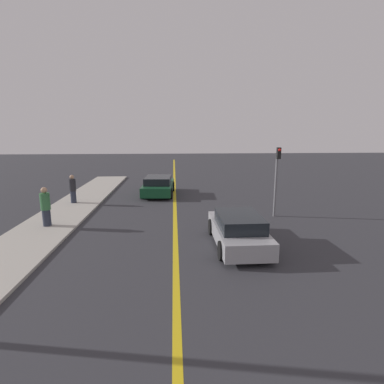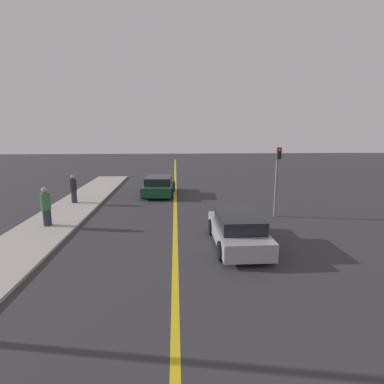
# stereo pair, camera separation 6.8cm
# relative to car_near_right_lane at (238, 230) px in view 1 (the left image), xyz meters

# --- Properties ---
(road_center_line) EXTENTS (0.20, 60.00, 0.01)m
(road_center_line) POSITION_rel_car_near_right_lane_xyz_m (-2.35, 3.92, -0.61)
(road_center_line) COLOR gold
(road_center_line) RESTS_ON ground_plane
(sidewalk_left) EXTENTS (2.65, 31.24, 0.11)m
(sidewalk_left) POSITION_rel_car_near_right_lane_xyz_m (-8.08, 1.54, -0.56)
(sidewalk_left) COLOR #ADA89E
(sidewalk_left) RESTS_ON ground_plane
(car_near_right_lane) EXTENTS (1.89, 4.09, 1.26)m
(car_near_right_lane) POSITION_rel_car_near_right_lane_xyz_m (0.00, 0.00, 0.00)
(car_near_right_lane) COLOR #9E9EA3
(car_near_right_lane) RESTS_ON ground_plane
(car_ahead_center) EXTENTS (2.17, 4.11, 1.26)m
(car_ahead_center) POSITION_rel_car_near_right_lane_xyz_m (-3.44, 9.37, 0.00)
(car_ahead_center) COLOR #144728
(car_ahead_center) RESTS_ON ground_plane
(pedestrian_near_curb) EXTENTS (0.41, 0.41, 1.75)m
(pedestrian_near_curb) POSITION_rel_car_near_right_lane_xyz_m (-8.05, 2.59, 0.36)
(pedestrian_near_curb) COLOR #282D3D
(pedestrian_near_curb) RESTS_ON sidewalk_left
(pedestrian_mid_group) EXTENTS (0.37, 0.37, 1.65)m
(pedestrian_mid_group) POSITION_rel_car_near_right_lane_xyz_m (-8.29, 6.94, 0.31)
(pedestrian_mid_group) COLOR #282D3D
(pedestrian_mid_group) RESTS_ON sidewalk_left
(traffic_light) EXTENTS (0.18, 0.40, 3.48)m
(traffic_light) POSITION_rel_car_near_right_lane_xyz_m (2.67, 3.76, 1.56)
(traffic_light) COLOR slate
(traffic_light) RESTS_ON ground_plane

